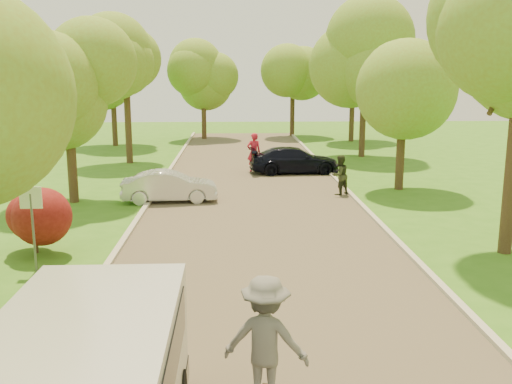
{
  "coord_description": "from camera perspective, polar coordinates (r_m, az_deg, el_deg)",
  "views": [
    {
      "loc": [
        -0.77,
        -10.0,
        4.9
      ],
      "look_at": [
        -0.07,
        7.37,
        1.3
      ],
      "focal_mm": 40.0,
      "sensor_mm": 36.0,
      "label": 1
    }
  ],
  "objects": [
    {
      "name": "person_striped",
      "position": [
        29.12,
        -0.22,
        3.99
      ],
      "size": [
        0.82,
        0.63,
        1.98
      ],
      "primitive_type": "imported",
      "rotation": [
        0.0,
        0.0,
        3.38
      ],
      "color": "#BA1B37",
      "rests_on": "ground"
    },
    {
      "name": "tree_l_midb",
      "position": [
        22.81,
        -17.96,
        10.36
      ],
      "size": [
        4.3,
        4.2,
        6.62
      ],
      "color": "#382619",
      "rests_on": "ground"
    },
    {
      "name": "tree_bg_a",
      "position": [
        40.79,
        -13.93,
        11.95
      ],
      "size": [
        5.12,
        5.0,
        7.72
      ],
      "color": "#382619",
      "rests_on": "ground"
    },
    {
      "name": "silver_sedan",
      "position": [
        22.46,
        -8.65,
        0.56
      ],
      "size": [
        3.78,
        1.56,
        1.22
      ],
      "primitive_type": "imported",
      "rotation": [
        0.0,
        0.0,
        1.65
      ],
      "color": "silver",
      "rests_on": "ground"
    },
    {
      "name": "tree_r_far",
      "position": [
        34.94,
        11.23,
        13.02
      ],
      "size": [
        5.33,
        5.2,
        8.34
      ],
      "color": "#382619",
      "rests_on": "ground"
    },
    {
      "name": "tree_l_far",
      "position": [
        32.49,
        -12.55,
        12.44
      ],
      "size": [
        4.92,
        4.8,
        7.79
      ],
      "color": "#382619",
      "rests_on": "ground"
    },
    {
      "name": "road",
      "position": [
        18.67,
        0.14,
        -3.5
      ],
      "size": [
        8.0,
        60.0,
        0.01
      ],
      "primitive_type": "cube",
      "color": "#4C4438",
      "rests_on": "ground"
    },
    {
      "name": "curb_left",
      "position": [
        18.92,
        -12.22,
        -3.39
      ],
      "size": [
        0.18,
        60.0,
        0.12
      ],
      "primitive_type": "cube",
      "color": "#B2AD9E",
      "rests_on": "ground"
    },
    {
      "name": "skateboarder",
      "position": [
        8.56,
        0.97,
        -14.62
      ],
      "size": [
        1.4,
        1.01,
        1.96
      ],
      "primitive_type": "imported",
      "rotation": [
        0.0,
        0.0,
        2.9
      ],
      "color": "slate",
      "rests_on": "longboard"
    },
    {
      "name": "tree_bg_c",
      "position": [
        44.04,
        -5.03,
        11.82
      ],
      "size": [
        4.92,
        4.8,
        7.33
      ],
      "color": "#382619",
      "rests_on": "ground"
    },
    {
      "name": "street_sign",
      "position": [
        15.24,
        -21.52,
        -1.77
      ],
      "size": [
        0.55,
        0.06,
        2.17
      ],
      "color": "#59595E",
      "rests_on": "ground"
    },
    {
      "name": "person_olive",
      "position": [
        23.68,
        8.38,
        1.68
      ],
      "size": [
        1.02,
        0.97,
        1.66
      ],
      "primitive_type": "imported",
      "rotation": [
        0.0,
        0.0,
        3.72
      ],
      "color": "#2A301D",
      "rests_on": "ground"
    },
    {
      "name": "curb_right",
      "position": [
        19.25,
        12.3,
        -3.13
      ],
      "size": [
        0.18,
        60.0,
        0.12
      ],
      "primitive_type": "cube",
      "color": "#B2AD9E",
      "rests_on": "ground"
    },
    {
      "name": "red_shrub",
      "position": [
        16.89,
        -21.36,
        -2.13
      ],
      "size": [
        1.7,
        1.7,
        1.95
      ],
      "color": "#382619",
      "rests_on": "ground"
    },
    {
      "name": "tree_bg_d",
      "position": [
        46.27,
        3.99,
        12.19
      ],
      "size": [
        5.12,
        5.0,
        7.72
      ],
      "color": "#382619",
      "rests_on": "ground"
    },
    {
      "name": "dark_sedan",
      "position": [
        28.76,
        3.86,
        3.19
      ],
      "size": [
        4.63,
        2.12,
        1.31
      ],
      "primitive_type": "imported",
      "rotation": [
        0.0,
        0.0,
        1.63
      ],
      "color": "black",
      "rests_on": "ground"
    },
    {
      "name": "tree_r_midb",
      "position": [
        25.1,
        15.06,
        11.27
      ],
      "size": [
        4.51,
        4.4,
        7.01
      ],
      "color": "#382619",
      "rests_on": "ground"
    },
    {
      "name": "tree_bg_b",
      "position": [
        42.95,
        10.02,
        12.39
      ],
      "size": [
        5.12,
        5.0,
        7.95
      ],
      "color": "#382619",
      "rests_on": "ground"
    },
    {
      "name": "ground",
      "position": [
        11.16,
        1.95,
        -14.36
      ],
      "size": [
        100.0,
        100.0,
        0.0
      ],
      "primitive_type": "plane",
      "color": "#36701A",
      "rests_on": "ground"
    }
  ]
}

